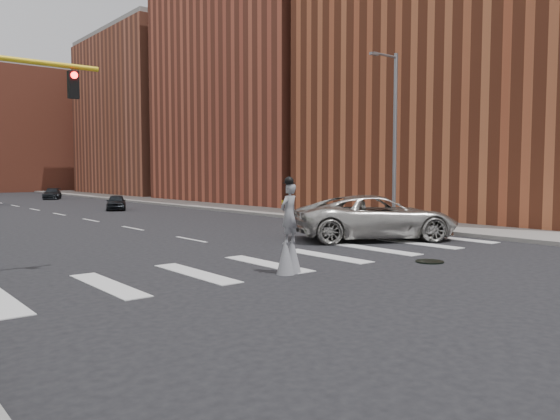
# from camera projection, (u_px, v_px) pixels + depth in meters

# --- Properties ---
(ground_plane) EXTENTS (160.00, 160.00, 0.00)m
(ground_plane) POSITION_uv_depth(u_px,v_px,m) (319.00, 264.00, 17.18)
(ground_plane) COLOR black
(ground_plane) RESTS_ON ground
(sidewalk_right) EXTENTS (5.00, 90.00, 0.18)m
(sidewalk_right) POSITION_uv_depth(u_px,v_px,m) (221.00, 206.00, 44.40)
(sidewalk_right) COLOR slate
(sidewalk_right) RESTS_ON ground
(manhole) EXTENTS (0.90, 0.90, 0.04)m
(manhole) POSITION_uv_depth(u_px,v_px,m) (430.00, 262.00, 17.51)
(manhole) COLOR black
(manhole) RESTS_ON ground
(building_near) EXTENTS (16.00, 20.00, 22.00)m
(building_near) POSITION_uv_depth(u_px,v_px,m) (479.00, 51.00, 36.43)
(building_near) COLOR #984629
(building_near) RESTS_ON ground
(building_mid) EXTENTS (16.00, 22.00, 24.00)m
(building_mid) POSITION_uv_depth(u_px,v_px,m) (274.00, 79.00, 53.41)
(building_mid) COLOR #A24A33
(building_mid) RESTS_ON ground
(building_far) EXTENTS (16.00, 22.00, 20.00)m
(building_far) POSITION_uv_depth(u_px,v_px,m) (162.00, 118.00, 72.16)
(building_far) COLOR #A0533B
(building_far) RESTS_ON ground
(streetlight) EXTENTS (2.05, 0.20, 9.00)m
(streetlight) POSITION_uv_depth(u_px,v_px,m) (394.00, 133.00, 28.34)
(streetlight) COLOR slate
(streetlight) RESTS_ON ground
(stilt_performer) EXTENTS (0.83, 0.59, 2.77)m
(stilt_performer) POSITION_uv_depth(u_px,v_px,m) (289.00, 236.00, 15.49)
(stilt_performer) COLOR black
(stilt_performer) RESTS_ON ground
(suv_crossing) EXTENTS (7.53, 6.17, 1.91)m
(suv_crossing) POSITION_uv_depth(u_px,v_px,m) (376.00, 217.00, 23.30)
(suv_crossing) COLOR #B6B3AC
(suv_crossing) RESTS_ON ground
(car_near) EXTENTS (2.66, 3.73, 1.18)m
(car_near) POSITION_uv_depth(u_px,v_px,m) (116.00, 202.00, 41.53)
(car_near) COLOR black
(car_near) RESTS_ON ground
(car_far) EXTENTS (3.05, 4.34, 1.17)m
(car_far) POSITION_uv_depth(u_px,v_px,m) (52.00, 194.00, 58.10)
(car_far) COLOR black
(car_far) RESTS_ON ground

